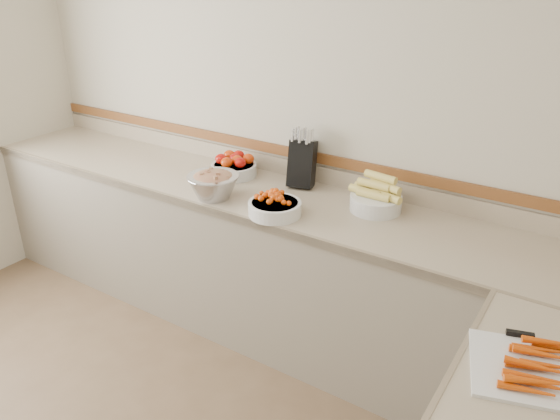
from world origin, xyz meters
The scene contains 8 objects.
back_wall centered at (0.00, 2.00, 1.30)m, with size 4.00×4.00×0.00m, color #B9AF99.
counter_back centered at (0.00, 1.68, 0.45)m, with size 4.00×0.65×1.08m.
knife_block centered at (0.15, 1.89, 1.04)m, with size 0.19×0.21×0.35m.
tomato_bowl centered at (-0.28, 1.80, 0.96)m, with size 0.28×0.28×0.13m.
cherry_tomato_bowl centered at (0.24, 1.47, 0.95)m, with size 0.27×0.27×0.15m.
corn_bowl centered at (0.65, 1.80, 0.96)m, with size 0.30×0.27×0.20m.
rhubarb_bowl centered at (-0.16, 1.47, 0.98)m, with size 0.28×0.28×0.16m.
cutting_board centered at (1.60, 0.94, 0.92)m, with size 0.50×0.44×0.06m.
Camera 1 is at (1.65, -0.64, 2.09)m, focal length 35.00 mm.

